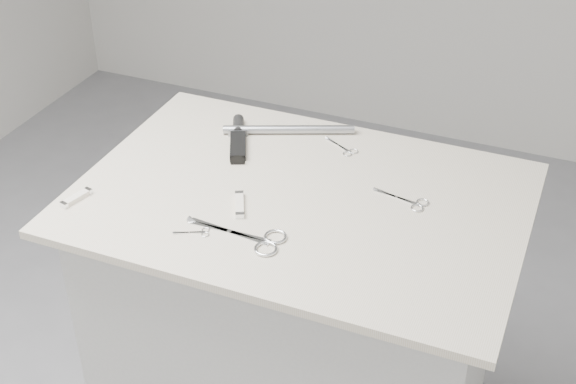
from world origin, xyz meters
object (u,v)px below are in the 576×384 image
at_px(tiny_scissors, 197,232).
at_px(pocket_knife_b, 240,204).
at_px(plinth, 299,347).
at_px(embroidery_scissors_b, 345,149).
at_px(pocket_knife_a, 76,198).
at_px(embroidery_scissors_a, 410,202).
at_px(sheathed_knife, 238,137).
at_px(large_shears, 256,239).
at_px(metal_rail, 289,130).

bearing_deg(tiny_scissors, pocket_knife_b, 46.11).
xyz_separation_m(plinth, embroidery_scissors_b, (0.03, 0.23, 0.47)).
height_order(embroidery_scissors_b, pocket_knife_a, pocket_knife_a).
distance_m(plinth, embroidery_scissors_a, 0.53).
relative_size(tiny_scissors, sheathed_knife, 0.39).
xyz_separation_m(tiny_scissors, sheathed_knife, (-0.09, 0.39, 0.01)).
relative_size(large_shears, pocket_knife_a, 2.68).
height_order(embroidery_scissors_b, sheathed_knife, sheathed_knife).
xyz_separation_m(embroidery_scissors_b, pocket_knife_b, (-0.13, -0.32, 0.00)).
bearing_deg(large_shears, metal_rail, 106.08).
relative_size(embroidery_scissors_a, metal_rail, 0.39).
xyz_separation_m(plinth, metal_rail, (-0.13, 0.25, 0.48)).
xyz_separation_m(plinth, sheathed_knife, (-0.24, 0.18, 0.48)).
bearing_deg(pocket_knife_a, plinth, -51.05).
xyz_separation_m(tiny_scissors, metal_rail, (0.02, 0.46, 0.01)).
distance_m(large_shears, tiny_scissors, 0.13).
relative_size(plinth, pocket_knife_a, 11.08).
xyz_separation_m(embroidery_scissors_a, embroidery_scissors_b, (-0.21, 0.16, -0.00)).
distance_m(plinth, metal_rail, 0.56).
bearing_deg(metal_rail, embroidery_scissors_b, -8.06).
height_order(sheathed_knife, pocket_knife_a, sheathed_knife).
distance_m(plinth, pocket_knife_a, 0.69).
relative_size(embroidery_scissors_b, tiny_scissors, 1.30).
relative_size(plinth, pocket_knife_b, 9.64).
bearing_deg(pocket_knife_a, pocket_knife_b, -57.14).
bearing_deg(sheathed_knife, embroidery_scissors_a, -127.59).
xyz_separation_m(embroidery_scissors_b, pocket_knife_a, (-0.48, -0.43, 0.00)).
bearing_deg(plinth, embroidery_scissors_b, 83.27).
bearing_deg(pocket_knife_a, embroidery_scissors_b, -33.32).
distance_m(large_shears, sheathed_knife, 0.42).
bearing_deg(sheathed_knife, pocket_knife_a, 125.42).
xyz_separation_m(embroidery_scissors_a, sheathed_knife, (-0.47, 0.11, 0.01)).
height_order(pocket_knife_a, pocket_knife_b, pocket_knife_b).
xyz_separation_m(plinth, embroidery_scissors_a, (0.24, 0.07, 0.47)).
xyz_separation_m(embroidery_scissors_a, tiny_scissors, (-0.39, -0.28, -0.00)).
height_order(embroidery_scissors_b, metal_rail, metal_rail).
height_order(plinth, sheathed_knife, sheathed_knife).
height_order(plinth, embroidery_scissors_a, embroidery_scissors_a).
bearing_deg(embroidery_scissors_a, plinth, -152.29).
bearing_deg(metal_rail, pocket_knife_b, -86.13).
bearing_deg(tiny_scissors, embroidery_scissors_a, 11.30).
height_order(plinth, pocket_knife_a, pocket_knife_a).
height_order(pocket_knife_a, metal_rail, metal_rail).
distance_m(tiny_scissors, pocket_knife_a, 0.31).
xyz_separation_m(embroidery_scissors_b, tiny_scissors, (-0.18, -0.44, -0.00)).
distance_m(tiny_scissors, metal_rail, 0.46).
bearing_deg(sheathed_knife, metal_rail, -79.16).
bearing_deg(pocket_knife_b, tiny_scissors, 134.91).
bearing_deg(large_shears, sheathed_knife, 122.83).
bearing_deg(sheathed_knife, embroidery_scissors_b, -103.23).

